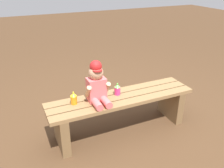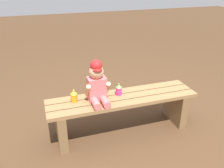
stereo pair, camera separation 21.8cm
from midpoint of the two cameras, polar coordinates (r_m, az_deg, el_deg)
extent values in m
plane|color=#4C331E|center=(2.56, 4.87, -11.13)|extent=(16.00, 16.00, 0.00)
cube|color=olive|center=(2.25, 6.44, -4.95)|extent=(1.49, 0.11, 0.04)
cube|color=olive|center=(2.35, 5.22, -3.51)|extent=(1.49, 0.11, 0.04)
cube|color=olive|center=(2.45, 4.10, -2.19)|extent=(1.49, 0.11, 0.04)
cube|color=brown|center=(2.32, -9.61, -10.22)|extent=(0.08, 0.36, 0.37)
cube|color=brown|center=(2.73, 17.25, -5.12)|extent=(0.08, 0.36, 0.37)
cube|color=#E56666|center=(2.23, -0.89, -1.24)|extent=(0.17, 0.12, 0.23)
sphere|color=tan|center=(2.16, -0.92, 2.87)|extent=(0.14, 0.14, 0.14)
cylinder|color=#B21E1E|center=(2.11, -0.63, 3.44)|extent=(0.09, 0.09, 0.01)
sphere|color=#B21E1E|center=(2.13, -0.94, 4.39)|extent=(0.11, 0.11, 0.11)
cylinder|color=#F06B6B|center=(2.16, -1.07, -4.69)|extent=(0.07, 0.16, 0.07)
cylinder|color=#F06B6B|center=(2.18, 1.20, -4.32)|extent=(0.07, 0.16, 0.07)
cylinder|color=tan|center=(2.17, -3.02, -1.58)|extent=(0.04, 0.12, 0.14)
cylinder|color=tan|center=(2.22, 1.64, -0.90)|extent=(0.04, 0.12, 0.14)
cylinder|color=orange|center=(2.24, -6.40, -3.38)|extent=(0.06, 0.06, 0.08)
cone|color=yellow|center=(2.21, -6.47, -2.14)|extent=(0.06, 0.06, 0.03)
cylinder|color=yellow|center=(2.20, -6.49, -1.73)|extent=(0.01, 0.01, 0.02)
cylinder|color=#E5337F|center=(2.35, 4.30, -1.75)|extent=(0.06, 0.06, 0.08)
cone|color=#66CC4C|center=(2.33, 4.34, -0.56)|extent=(0.06, 0.06, 0.03)
cylinder|color=#66CC4C|center=(2.32, 4.36, -0.16)|extent=(0.01, 0.01, 0.02)
camera|label=1|loc=(0.11, -87.14, 1.36)|focal=37.93mm
camera|label=2|loc=(0.11, 92.86, -1.36)|focal=37.93mm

